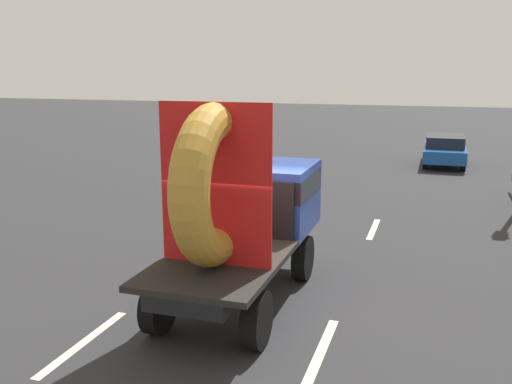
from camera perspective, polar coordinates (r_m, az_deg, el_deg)
The scene contains 7 objects.
ground_plane at distance 10.84m, azimuth -1.24°, elevation -10.94°, with size 120.00×120.00×0.00m, color #28282B.
flatbed_truck at distance 10.53m, azimuth -1.12°, elevation -1.43°, with size 2.02×5.01×3.79m.
distant_sedan at distance 26.91m, azimuth 18.54°, elevation 4.12°, with size 1.79×4.17×1.36m.
lane_dash_left_near at distance 9.74m, azimuth -17.03°, elevation -14.33°, with size 2.34×0.16×0.01m, color beige.
lane_dash_left_far at distance 16.30m, azimuth -1.25°, elevation -2.87°, with size 2.14×0.16×0.01m, color beige.
lane_dash_right_near at distance 8.95m, azimuth 6.30°, elevation -16.32°, with size 2.71×0.16×0.01m, color beige.
lane_dash_right_far at distance 15.76m, azimuth 11.80°, elevation -3.68°, with size 2.08×0.16×0.01m, color beige.
Camera 1 is at (3.29, -9.40, 4.29)m, focal length 39.56 mm.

